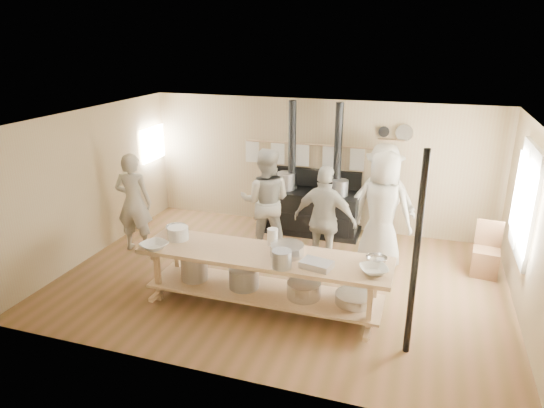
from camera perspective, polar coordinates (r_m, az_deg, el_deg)
name	(u,v)px	position (r m, az deg, el deg)	size (l,w,h in m)	color
ground	(281,278)	(8.01, 1.12, -8.75)	(7.00, 7.00, 0.00)	brown
room_shell	(282,184)	(7.39, 1.21, 2.43)	(7.00, 7.00, 7.00)	tan
window_right	(525,202)	(7.84, 27.65, 0.22)	(0.09, 1.50, 1.65)	beige
left_opening	(153,144)	(10.57, -13.83, 6.91)	(0.00, 0.90, 0.90)	white
stove	(312,207)	(9.68, 4.76, -0.36)	(1.90, 0.75, 2.60)	black
towel_rail	(317,153)	(9.65, 5.36, 6.02)	(3.00, 0.04, 0.47)	tan
back_wall_shelf	(395,135)	(9.39, 14.32, 7.88)	(0.63, 0.14, 0.32)	tan
prep_table	(263,274)	(7.01, -1.08, -8.28)	(3.60, 0.90, 0.85)	tan
support_post	(416,257)	(5.96, 16.56, -6.04)	(0.08, 0.08, 2.60)	black
cook_far_left	(134,203)	(9.07, -15.95, 0.17)	(0.66, 0.44, 1.82)	beige
cook_left	(266,201)	(8.64, -0.74, 0.33)	(0.93, 0.73, 1.92)	beige
cook_center	(383,210)	(8.27, 12.87, -0.73)	(0.98, 0.64, 2.01)	beige
cook_right	(325,220)	(7.93, 6.24, -1.94)	(1.07, 0.44, 1.82)	beige
cook_by_window	(383,195)	(9.19, 12.88, 1.03)	(1.25, 0.72, 1.93)	beige
chair	(485,260)	(8.77, 23.81, -5.99)	(0.46, 0.46, 0.89)	brown
bowl_white_a	(154,246)	(7.20, -13.70, -4.80)	(0.37, 0.37, 0.09)	white
bowl_steel_a	(176,229)	(7.72, -11.19, -2.90)	(0.33, 0.33, 0.10)	silver
bowl_white_b	(374,270)	(6.45, 11.87, -7.59)	(0.36, 0.36, 0.09)	white
bowl_steel_b	(376,260)	(6.73, 12.19, -6.44)	(0.29, 0.29, 0.09)	silver
roasting_pan	(317,265)	(6.48, 5.27, -7.10)	(0.41, 0.27, 0.09)	#B2B2B7
mixing_bowl_large	(287,250)	(6.80, 1.76, -5.40)	(0.48, 0.48, 0.15)	silver
bucket_galv	(282,259)	(6.43, 1.15, -6.50)	(0.26, 0.26, 0.24)	gray
deep_bowl_enamel	(178,233)	(7.42, -10.99, -3.39)	(0.31, 0.31, 0.20)	white
pitcher	(273,237)	(7.09, 0.08, -3.89)	(0.16, 0.16, 0.25)	white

